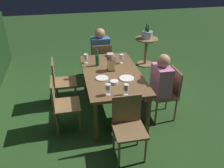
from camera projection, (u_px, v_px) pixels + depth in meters
name	position (u px, v px, depth m)	size (l,w,h in m)	color
ground_plane	(112.00, 109.00, 4.34)	(16.00, 16.00, 0.00)	#26471E
dining_table	(112.00, 75.00, 4.01)	(1.68, 0.94, 0.73)	brown
chair_head_far	(102.00, 61.00, 5.04)	(0.40, 0.42, 0.87)	brown
person_in_blue	(100.00, 51.00, 5.13)	(0.48, 0.38, 1.15)	#426699
chair_side_right_a	(62.00, 103.00, 3.63)	(0.42, 0.40, 0.87)	brown
chair_side_right_b	(61.00, 80.00, 4.27)	(0.42, 0.40, 0.87)	brown
chair_head_near	(128.00, 125.00, 3.17)	(0.40, 0.42, 0.87)	brown
chair_side_left_a	(167.00, 91.00, 3.93)	(0.42, 0.40, 0.87)	brown
person_in_pink	(157.00, 84.00, 3.82)	(0.38, 0.47, 1.15)	#C675A3
lantern_centerpiece	(111.00, 62.00, 3.99)	(0.15, 0.15, 0.27)	black
green_bottle_on_table	(97.00, 60.00, 4.18)	(0.07, 0.07, 0.29)	#1E5B2D
wine_glass_a	(108.00, 87.00, 3.31)	(0.08, 0.08, 0.17)	silver
wine_glass_b	(122.00, 57.00, 4.27)	(0.08, 0.08, 0.17)	silver
wine_glass_c	(86.00, 57.00, 4.28)	(0.08, 0.08, 0.17)	silver
wine_glass_d	(126.00, 88.00, 3.30)	(0.08, 0.08, 0.17)	silver
plate_a	(102.00, 78.00, 3.79)	(0.21, 0.21, 0.01)	white
plate_b	(127.00, 78.00, 3.79)	(0.24, 0.24, 0.01)	white
bowl_olives	(110.00, 55.00, 4.62)	(0.15, 0.15, 0.05)	#BCAD8E
bowl_bread	(113.00, 60.00, 4.38)	(0.12, 0.12, 0.05)	#9E5138
bowl_salad	(114.00, 82.00, 3.64)	(0.13, 0.13, 0.04)	silver
side_table	(146.00, 47.00, 5.84)	(0.55, 0.55, 0.69)	#937047
ice_bucket	(147.00, 34.00, 5.68)	(0.26, 0.26, 0.34)	#B2B7BF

